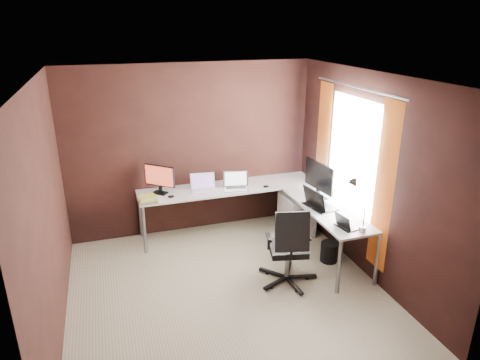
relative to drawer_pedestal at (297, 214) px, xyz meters
name	(u,v)px	position (x,y,z in m)	size (l,w,h in m)	color
room	(253,187)	(-1.09, -1.08, 0.98)	(3.60, 3.60, 2.50)	#BEB394
desk	(263,199)	(-0.59, -0.11, 0.38)	(2.65, 2.25, 0.73)	white
drawer_pedestal	(297,214)	(0.00, 0.00, 0.00)	(0.42, 0.50, 0.60)	white
monitor_left	(160,178)	(-1.95, 0.42, 0.66)	(0.37, 0.33, 0.41)	black
monitor_right	(319,178)	(0.10, -0.43, 0.72)	(0.18, 0.62, 0.51)	black
laptop_white	(203,187)	(-1.34, 0.34, 0.48)	(0.38, 0.29, 0.24)	white
laptop_silver	(236,185)	(-0.87, 0.26, 0.48)	(0.40, 0.32, 0.24)	silver
laptop_black_big	(318,203)	(-0.06, -0.73, 0.49)	(0.37, 0.47, 0.28)	black
laptop_black_small	(345,224)	(-0.02, -1.35, 0.47)	(0.23, 0.29, 0.18)	black
book_stack	(147,199)	(-2.16, 0.15, 0.47)	(0.28, 0.24, 0.08)	#92794E
mouse_left	(171,196)	(-1.83, 0.20, 0.45)	(0.09, 0.06, 0.04)	black
mouse_corner	(266,186)	(-0.44, 0.15, 0.45)	(0.09, 0.06, 0.04)	black
desk_lamp	(358,198)	(0.05, -1.44, 0.83)	(0.20, 0.23, 0.64)	slate
office_chair	(288,261)	(-0.66, -1.17, 0.00)	(0.57, 0.59, 1.01)	black
wastebasket	(329,252)	(0.07, -0.89, -0.17)	(0.23, 0.23, 0.27)	black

